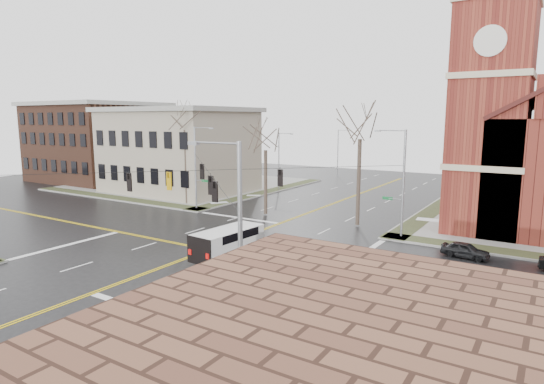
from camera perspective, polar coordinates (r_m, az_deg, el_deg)
The scene contains 17 objects.
ground at distance 35.75m, azimuth -7.90°, elevation -7.19°, with size 120.00×120.00×0.00m, color black.
sidewalks at distance 35.73m, azimuth -7.91°, elevation -7.07°, with size 80.00×80.00×0.17m.
road_markings at distance 35.74m, azimuth -7.90°, elevation -7.18°, with size 100.00×100.00×0.01m.
civic_building_a at distance 64.07m, azimuth -11.56°, elevation 4.97°, with size 18.00×14.00×11.00m, color #9E937D.
civic_building_b at distance 80.37m, azimuth -20.97°, elevation 5.73°, with size 18.00×16.00×12.00m, color brown.
signal_pole_ne at distance 39.49m, azimuth 15.93°, elevation 1.45°, with size 2.75×0.22×9.00m.
signal_pole_nw at distance 50.67m, azimuth -9.45°, elevation 3.32°, with size 2.75×0.22×9.00m.
signal_pole_se at distance 18.94m, azimuth -4.43°, elevation -6.41°, with size 2.75×0.22×9.00m.
span_wires at distance 34.52m, azimuth -8.13°, elevation 2.73°, with size 23.02×23.02×0.03m.
traffic_signals at distance 34.11m, azimuth -8.83°, elevation 1.37°, with size 8.21×8.26×1.30m.
streetlight_north_a at distance 63.57m, azimuth 0.98°, elevation 4.19°, with size 2.30×0.20×8.00m.
streetlight_north_b at distance 81.27m, azimuth 8.36°, elevation 5.19°, with size 2.30×0.20×8.00m.
cargo_van at distance 33.13m, azimuth -5.28°, elevation -6.12°, with size 2.72×5.96×2.20m.
parked_car_a at distance 36.21m, azimuth 23.10°, elevation -6.71°, with size 1.34×3.34×1.14m, color black.
tree_nw_far at distance 53.68m, azimuth -10.87°, elevation 8.25°, with size 4.00×4.00×12.86m.
tree_nw_near at distance 46.76m, azimuth -0.82°, elevation 5.81°, with size 4.00×4.00×10.01m.
tree_ne at distance 42.50m, azimuth 11.00°, elevation 7.26°, with size 4.00×4.00×12.05m.
Camera 1 is at (22.27, -26.10, 10.04)m, focal length 30.00 mm.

